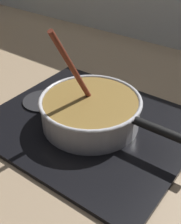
{
  "coord_description": "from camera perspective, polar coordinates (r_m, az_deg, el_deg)",
  "views": [
    {
      "loc": [
        0.53,
        -0.44,
        0.53
      ],
      "look_at": [
        0.12,
        0.12,
        0.05
      ],
      "focal_mm": 48.69,
      "sensor_mm": 36.0,
      "label": 1
    }
  ],
  "objects": [
    {
      "name": "cooking_pan",
      "position": [
        0.84,
        0.07,
        0.27
      ],
      "size": [
        0.46,
        0.28,
        0.3
      ],
      "color": "silver",
      "rests_on": "hob_plate"
    },
    {
      "name": "ground",
      "position": [
        0.88,
        -10.74,
        -4.63
      ],
      "size": [
        2.4,
        1.6,
        0.04
      ],
      "primitive_type": "cube",
      "color": "#9E8466"
    },
    {
      "name": "spare_burner",
      "position": [
        0.97,
        -8.95,
        2.05
      ],
      "size": [
        0.12,
        0.12,
        0.01
      ],
      "primitive_type": "cylinder",
      "color": "#262628",
      "rests_on": "hob_plate"
    },
    {
      "name": "hob_plate",
      "position": [
        0.87,
        0.0,
        -2.41
      ],
      "size": [
        0.56,
        0.48,
        0.01
      ],
      "primitive_type": "cube",
      "color": "black",
      "rests_on": "ground"
    },
    {
      "name": "burner_ring",
      "position": [
        0.86,
        0.0,
        -1.88
      ],
      "size": [
        0.18,
        0.18,
        0.01
      ],
      "primitive_type": "torus",
      "color": "#592D0C",
      "rests_on": "hob_plate"
    }
  ]
}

